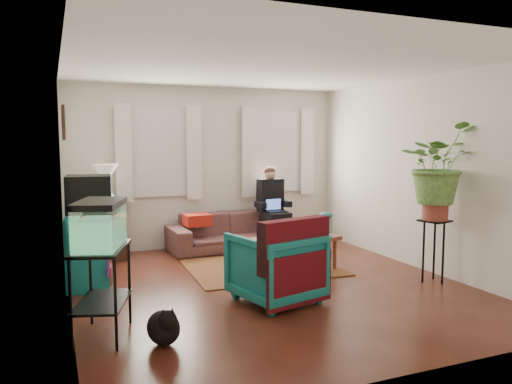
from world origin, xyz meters
name	(u,v)px	position (x,y,z in m)	size (l,w,h in m)	color
floor	(269,286)	(0.00, 0.00, 0.00)	(4.50, 5.00, 0.01)	#4F2B14
ceiling	(269,66)	(0.00, 0.00, 2.60)	(4.50, 5.00, 0.01)	white
wall_back	(207,168)	(0.00, 2.50, 1.30)	(4.50, 0.01, 2.60)	silver
wall_front	(409,203)	(0.00, -2.50, 1.30)	(4.50, 0.01, 2.60)	silver
wall_left	(65,185)	(-2.25, 0.00, 1.30)	(0.01, 5.00, 2.60)	silver
wall_right	(421,174)	(2.25, 0.00, 1.30)	(0.01, 5.00, 2.60)	silver
window_left	(159,153)	(-0.80, 2.48, 1.55)	(1.08, 0.04, 1.38)	white
window_right	(277,152)	(1.25, 2.48, 1.55)	(1.08, 0.04, 1.38)	white
curtains_left	(160,153)	(-0.80, 2.40, 1.55)	(1.36, 0.06, 1.50)	white
curtains_right	(279,152)	(1.25, 2.40, 1.55)	(1.36, 0.06, 1.50)	white
picture_frame	(64,123)	(-2.21, 0.85, 1.95)	(0.04, 0.32, 0.40)	#3D2616
area_rug	(262,267)	(0.26, 0.81, 0.01)	(2.00, 1.60, 0.01)	brown
sofa	(232,225)	(0.26, 2.05, 0.39)	(2.01, 0.79, 0.79)	brown
seated_person	(273,210)	(0.99, 2.08, 0.60)	(0.50, 0.62, 1.20)	black
side_table	(107,234)	(-1.65, 2.15, 0.37)	(0.51, 0.51, 0.74)	#3F2617
table_lamp	(106,188)	(-1.65, 2.15, 1.05)	(0.38, 0.38, 0.67)	white
dresser	(89,249)	(-1.99, 0.94, 0.43)	(0.48, 0.96, 0.86)	navy
crt_tv	(89,194)	(-1.96, 1.03, 1.09)	(0.53, 0.48, 0.46)	black
aquarium_stand	(102,292)	(-2.00, -0.87, 0.41)	(0.41, 0.73, 0.81)	black
aquarium	(100,224)	(-2.00, -0.87, 1.03)	(0.36, 0.66, 0.43)	#7FD899
black_cat	(163,324)	(-1.54, -1.25, 0.18)	(0.28, 0.43, 0.36)	black
armchair	(276,263)	(-0.16, -0.56, 0.42)	(0.82, 0.77, 0.85)	#116A6A
serape_throw	(295,253)	(-0.08, -0.87, 0.60)	(0.85, 0.20, 0.70)	#9E0A0A
coffee_table	(296,254)	(0.61, 0.48, 0.23)	(1.12, 0.61, 0.46)	brown
cup_a	(286,237)	(0.39, 0.33, 0.51)	(0.13, 0.13, 0.10)	white
cup_b	(308,235)	(0.70, 0.32, 0.51)	(0.10, 0.10, 0.10)	beige
bowl	(308,231)	(0.89, 0.65, 0.49)	(0.22, 0.22, 0.05)	white
snack_tray	(271,236)	(0.28, 0.57, 0.48)	(0.35, 0.35, 0.04)	#B21414
birdcage	(325,224)	(1.02, 0.42, 0.63)	(0.18, 0.18, 0.33)	#115B6B
plant_stand	(434,251)	(1.95, -0.62, 0.39)	(0.33, 0.33, 0.78)	black
potted_plant	(436,176)	(1.95, -0.62, 1.32)	(0.89, 0.77, 0.99)	#599947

